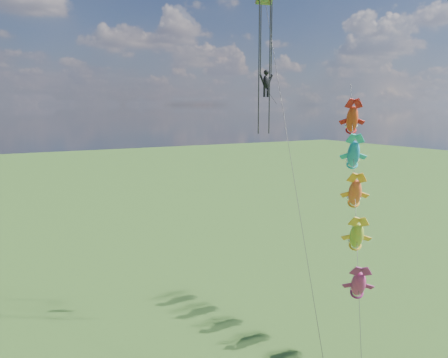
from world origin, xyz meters
TOP-DOWN VIEW (x-y plane):
  - fish_windsock_rig at (22.36, 3.12)m, footprint 10.37×12.29m
  - parafoil_rig at (18.25, 7.58)m, footprint 7.59×16.34m

SIDE VIEW (x-z plane):
  - fish_windsock_rig at x=22.36m, z-range 1.05..18.08m
  - parafoil_rig at x=18.25m, z-range 5.25..30.75m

